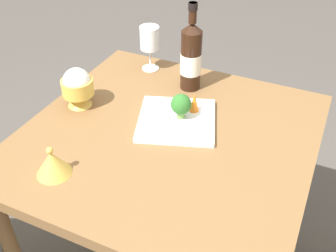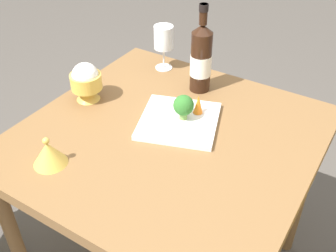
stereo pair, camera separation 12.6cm
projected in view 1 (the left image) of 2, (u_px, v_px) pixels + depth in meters
The scene contains 8 objects.
dining_table at pixel (168, 154), 1.33m from camera, with size 0.90×0.90×0.75m.
wine_bottle at pixel (191, 57), 1.43m from camera, with size 0.08×0.08×0.32m.
wine_glass at pixel (150, 39), 1.55m from camera, with size 0.08×0.08×0.18m.
rice_bowl at pixel (78, 87), 1.37m from camera, with size 0.11×0.11×0.14m.
rice_bowl_lid at pixel (52, 163), 1.11m from camera, with size 0.10×0.10×0.09m.
serving_plate at pixel (175, 120), 1.33m from camera, with size 0.32×0.32×0.02m.
broccoli_floret at pixel (181, 105), 1.29m from camera, with size 0.07×0.07×0.09m.
carrot_garnish_left at pixel (194, 102), 1.33m from camera, with size 0.03×0.03×0.07m.
Camera 1 is at (0.92, 0.42, 1.53)m, focal length 42.81 mm.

